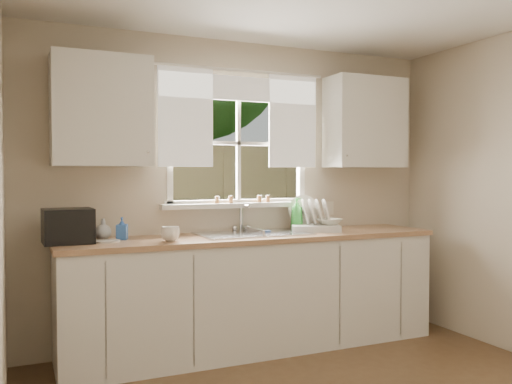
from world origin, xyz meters
name	(u,v)px	position (x,y,z in m)	size (l,w,h in m)	color
room_walls	(396,206)	(0.00, -0.07, 1.24)	(3.62, 4.02, 2.50)	beige
window	(239,163)	(0.00, 2.00, 1.49)	(1.38, 0.16, 1.06)	white
curtains	(241,109)	(0.00, 1.95, 1.93)	(1.50, 0.03, 0.81)	white
base_cabinets	(254,294)	(0.00, 1.68, 0.43)	(3.00, 0.62, 0.87)	silver
countertop	(254,237)	(0.00, 1.68, 0.89)	(3.04, 0.65, 0.04)	#9E744F
upper_cabinet_left	(102,111)	(-1.15, 1.82, 1.85)	(0.70, 0.33, 0.80)	silver
upper_cabinet_right	(365,123)	(1.15, 1.82, 1.85)	(0.70, 0.33, 0.80)	silver
wall_outlet	(329,208)	(0.88, 1.99, 1.08)	(0.08, 0.01, 0.12)	beige
sill_jars	(244,199)	(0.02, 1.94, 1.18)	(0.50, 0.04, 0.06)	brown
backyard	(143,68)	(0.58, 8.42, 3.46)	(20.00, 10.00, 6.13)	#335421
sink	(253,243)	(0.00, 1.71, 0.84)	(0.88, 0.52, 0.40)	#B7B7BC
dish_rack	(315,222)	(0.58, 1.73, 0.99)	(0.48, 0.43, 0.30)	silver
bowl	(329,222)	(0.69, 1.69, 0.99)	(0.21, 0.21, 0.05)	white
soap_bottle_a	(297,214)	(0.46, 1.83, 1.05)	(0.11, 0.11, 0.28)	green
soap_bottle_b	(122,228)	(-1.02, 1.77, 0.99)	(0.07, 0.08, 0.17)	#3164BA
soap_bottle_c	(103,229)	(-1.14, 1.87, 0.99)	(0.12, 0.12, 0.15)	beige
saucer	(107,241)	(-1.14, 1.69, 0.92)	(0.19, 0.19, 0.01)	silver
cup	(170,234)	(-0.72, 1.54, 0.96)	(0.13, 0.13, 0.11)	white
black_appliance	(68,226)	(-1.40, 1.72, 1.03)	(0.33, 0.29, 0.24)	black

